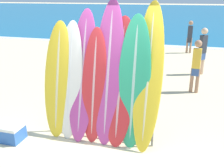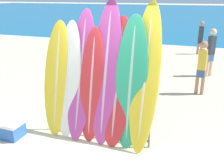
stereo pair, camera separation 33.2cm
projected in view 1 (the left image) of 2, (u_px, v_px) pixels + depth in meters
The scene contains 16 objects.
ground_plane at pixel (95, 154), 4.65m from camera, with size 160.00×160.00×0.00m, color beige.
ocean_water at pixel (182, 12), 40.97m from camera, with size 120.00×60.00×0.01m.
surfboard_rack at pixel (100, 117), 5.01m from camera, with size 2.06×0.04×0.84m.
surfboard_slot_0 at pixel (58, 80), 5.06m from camera, with size 0.57×0.58×2.23m.
surfboard_slot_1 at pixel (70, 81), 5.00m from camera, with size 0.49×0.59×2.24m.
surfboard_slot_2 at pixel (82, 76), 4.95m from camera, with size 0.53×0.78×2.45m.
surfboard_slot_3 at pixel (94, 86), 4.86m from camera, with size 0.49×0.53×2.14m.
surfboard_slot_4 at pixel (108, 73), 4.78m from camera, with size 0.55×0.72×2.63m.
surfboard_slot_5 at pixel (120, 83), 4.75m from camera, with size 0.59×0.69×2.34m.
surfboard_slot_6 at pixel (134, 83), 4.65m from camera, with size 0.59×0.54×2.38m.
surfboard_slot_7 at pixel (148, 77), 4.60m from camera, with size 0.51×0.86×2.61m.
person_near_water at pixel (115, 41), 10.28m from camera, with size 0.28×0.30×1.74m.
person_mid_beach at pixel (196, 64), 7.32m from camera, with size 0.25×0.20×1.51m.
person_far_left at pixel (190, 36), 12.38m from camera, with size 0.26×0.20×1.52m.
person_far_right at pixel (203, 50), 8.97m from camera, with size 0.27×0.27×1.63m.
cooler_box at pixel (9, 132), 5.06m from camera, with size 0.55×0.40×0.33m.
Camera 1 is at (1.41, -3.75, 2.69)m, focal length 42.00 mm.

